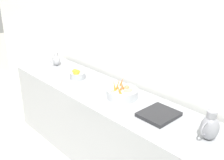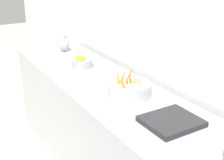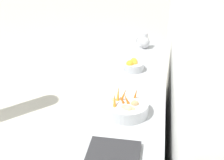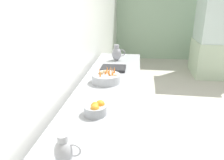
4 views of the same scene
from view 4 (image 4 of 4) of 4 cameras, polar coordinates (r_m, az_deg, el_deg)
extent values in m
cube|color=white|center=(2.88, -8.84, 14.05)|extent=(0.10, 8.73, 3.00)
cube|color=#9EA0A5|center=(2.65, -0.76, -10.43)|extent=(0.70, 3.16, 0.89)
cylinder|color=#ADAFB5|center=(2.53, -1.58, 0.46)|extent=(0.34, 0.34, 0.10)
torus|color=#ADAFB5|center=(2.55, -1.57, -0.45)|extent=(0.20, 0.20, 0.01)
cone|color=orange|center=(2.52, -0.68, 2.37)|extent=(0.06, 0.08, 0.11)
cone|color=orange|center=(2.46, -0.94, 2.16)|extent=(0.08, 0.04, 0.14)
cone|color=orange|center=(2.44, -3.20, 1.87)|extent=(0.05, 0.07, 0.13)
cone|color=orange|center=(2.51, -1.50, 2.29)|extent=(0.07, 0.04, 0.11)
cone|color=orange|center=(2.54, 0.62, 2.54)|extent=(0.05, 0.09, 0.12)
cone|color=orange|center=(2.46, 0.05, 2.07)|extent=(0.04, 0.07, 0.14)
ellipsoid|color=tan|center=(2.59, -1.76, 2.11)|extent=(0.07, 0.06, 0.05)
ellipsoid|color=tan|center=(2.48, 0.93, 1.11)|extent=(0.05, 0.04, 0.04)
ellipsoid|color=tan|center=(2.57, -1.17, 1.88)|extent=(0.05, 0.05, 0.04)
ellipsoid|color=tan|center=(2.60, -2.48, 1.94)|extent=(0.05, 0.04, 0.03)
ellipsoid|color=#9E7F56|center=(2.53, -2.94, 1.66)|extent=(0.06, 0.05, 0.05)
cylinder|color=#9EA0A5|center=(1.83, -4.43, -7.86)|extent=(0.19, 0.19, 0.08)
sphere|color=orange|center=(1.83, -3.13, -6.49)|extent=(0.08, 0.08, 0.08)
sphere|color=orange|center=(1.82, -4.50, -6.81)|extent=(0.07, 0.07, 0.07)
sphere|color=orange|center=(1.78, -4.52, -7.48)|extent=(0.07, 0.07, 0.07)
sphere|color=orange|center=(1.82, -4.47, -6.84)|extent=(0.07, 0.07, 0.07)
ellipsoid|color=gray|center=(3.48, 1.20, 6.88)|extent=(0.15, 0.15, 0.21)
cylinder|color=gray|center=(3.46, 1.22, 8.83)|extent=(0.08, 0.08, 0.06)
torus|color=gray|center=(3.47, 2.56, 7.16)|extent=(0.11, 0.01, 0.11)
ellipsoid|color=#A3A3A8|center=(1.34, -12.61, -17.94)|extent=(0.11, 0.11, 0.16)
cylinder|color=#A3A3A8|center=(1.29, -12.92, -14.77)|extent=(0.06, 0.06, 0.04)
torus|color=#A3A3A8|center=(1.32, -10.01, -17.79)|extent=(0.09, 0.01, 0.09)
cube|color=#232326|center=(3.02, 0.34, 3.12)|extent=(0.34, 0.30, 0.04)
cube|color=#ADC1A3|center=(6.14, 26.13, 5.17)|extent=(1.24, 1.11, 0.86)
camera|label=1|loc=(4.51, 29.01, 22.83)|focal=44.08mm
camera|label=2|loc=(4.25, 20.07, 19.91)|focal=49.78mm
camera|label=3|loc=(4.39, -0.57, 26.20)|focal=48.49mm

